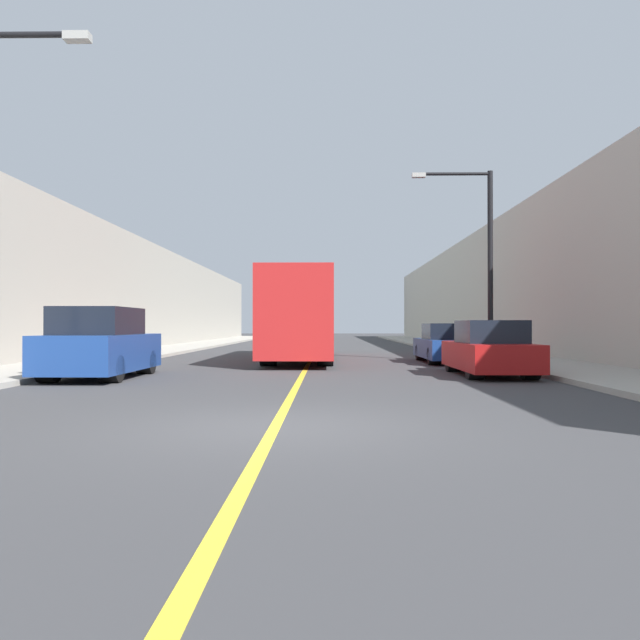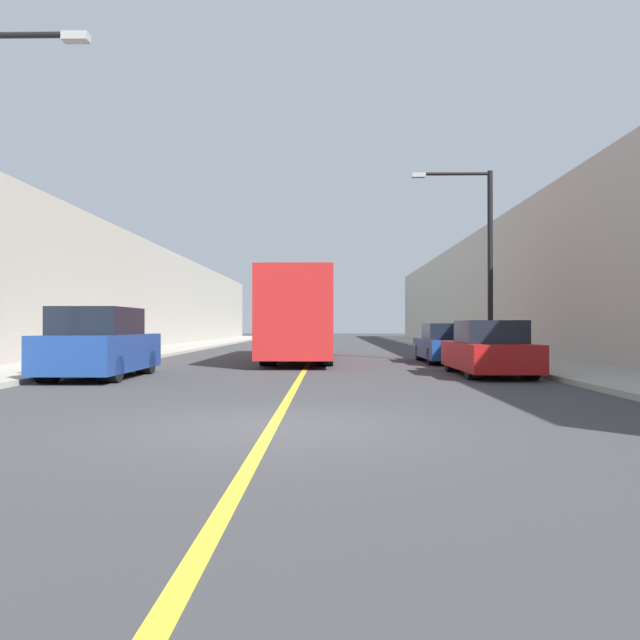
# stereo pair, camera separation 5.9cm
# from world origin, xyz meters

# --- Properties ---
(ground_plane) EXTENTS (200.00, 200.00, 0.00)m
(ground_plane) POSITION_xyz_m (0.00, 0.00, 0.00)
(ground_plane) COLOR #38383A
(sidewalk_left) EXTENTS (3.29, 72.00, 0.14)m
(sidewalk_left) POSITION_xyz_m (-8.11, 30.00, 0.07)
(sidewalk_left) COLOR #9E998E
(sidewalk_left) RESTS_ON ground
(sidewalk_right) EXTENTS (3.29, 72.00, 0.14)m
(sidewalk_right) POSITION_xyz_m (8.11, 30.00, 0.07)
(sidewalk_right) COLOR #9E998E
(sidewalk_right) RESTS_ON ground
(building_row_left) EXTENTS (4.00, 72.00, 6.34)m
(building_row_left) POSITION_xyz_m (-11.75, 30.00, 3.17)
(building_row_left) COLOR gray
(building_row_left) RESTS_ON ground
(building_row_right) EXTENTS (4.00, 72.00, 7.18)m
(building_row_right) POSITION_xyz_m (11.75, 30.00, 3.59)
(building_row_right) COLOR #B7B2A3
(building_row_right) RESTS_ON ground
(road_center_line) EXTENTS (0.16, 72.00, 0.01)m
(road_center_line) POSITION_xyz_m (0.00, 30.00, 0.00)
(road_center_line) COLOR gold
(road_center_line) RESTS_ON ground
(bus) EXTENTS (2.52, 11.96, 3.35)m
(bus) POSITION_xyz_m (-0.36, 16.60, 1.79)
(bus) COLOR #AD1E1E
(bus) RESTS_ON ground
(parked_suv_left) EXTENTS (2.00, 4.53, 1.88)m
(parked_suv_left) POSITION_xyz_m (-5.34, 7.90, 0.87)
(parked_suv_left) COLOR navy
(parked_suv_left) RESTS_ON ground
(car_right_near) EXTENTS (1.83, 4.53, 1.54)m
(car_right_near) POSITION_xyz_m (5.24, 8.91, 0.69)
(car_right_near) COLOR maroon
(car_right_near) RESTS_ON ground
(car_right_mid) EXTENTS (1.87, 4.78, 1.48)m
(car_right_mid) POSITION_xyz_m (5.20, 14.97, 0.67)
(car_right_mid) COLOR navy
(car_right_mid) RESTS_ON ground
(street_lamp_right) EXTENTS (3.01, 0.24, 7.03)m
(street_lamp_right) POSITION_xyz_m (6.46, 14.67, 4.23)
(street_lamp_right) COLOR black
(street_lamp_right) RESTS_ON sidewalk_right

